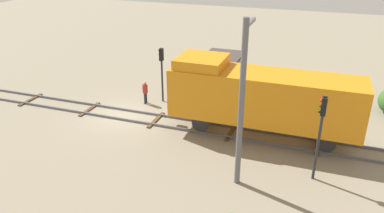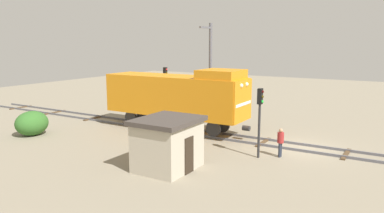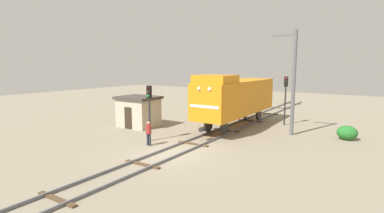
{
  "view_description": "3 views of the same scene",
  "coord_description": "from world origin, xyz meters",
  "px_view_note": "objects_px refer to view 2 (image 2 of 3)",
  "views": [
    {
      "loc": [
        20.43,
        12.4,
        11.16
      ],
      "look_at": [
        1.02,
        5.53,
        1.91
      ],
      "focal_mm": 35.0,
      "sensor_mm": 36.0,
      "label": 1
    },
    {
      "loc": [
        -23.17,
        -5.77,
        6.68
      ],
      "look_at": [
        -1.27,
        7.39,
        2.23
      ],
      "focal_mm": 35.0,
      "sensor_mm": 36.0,
      "label": 2
    },
    {
      "loc": [
        11.09,
        -14.55,
        5.58
      ],
      "look_at": [
        -1.33,
        4.51,
        2.37
      ],
      "focal_mm": 28.0,
      "sensor_mm": 36.0,
      "label": 3
    }
  ],
  "objects_px": {
    "traffic_signal_mid": "(165,83)",
    "relay_hut": "(168,143)",
    "catenary_mast": "(210,69)",
    "locomotive": "(177,94)",
    "worker_near_track": "(281,140)",
    "traffic_signal_near": "(260,110)"
  },
  "relations": [
    {
      "from": "traffic_signal_mid",
      "to": "relay_hut",
      "type": "bearing_deg",
      "value": -144.56
    },
    {
      "from": "traffic_signal_mid",
      "to": "catenary_mast",
      "type": "distance_m",
      "value": 4.08
    },
    {
      "from": "locomotive",
      "to": "catenary_mast",
      "type": "bearing_deg",
      "value": -1.47
    },
    {
      "from": "worker_near_track",
      "to": "traffic_signal_mid",
      "type": "bearing_deg",
      "value": 107.7
    },
    {
      "from": "traffic_signal_near",
      "to": "catenary_mast",
      "type": "bearing_deg",
      "value": 43.09
    },
    {
      "from": "catenary_mast",
      "to": "relay_hut",
      "type": "height_order",
      "value": "catenary_mast"
    },
    {
      "from": "locomotive",
      "to": "catenary_mast",
      "type": "xyz_separation_m",
      "value": [
        4.94,
        -0.13,
        1.58
      ]
    },
    {
      "from": "traffic_signal_near",
      "to": "relay_hut",
      "type": "distance_m",
      "value": 5.68
    },
    {
      "from": "traffic_signal_near",
      "to": "worker_near_track",
      "type": "bearing_deg",
      "value": -52.09
    },
    {
      "from": "relay_hut",
      "to": "traffic_signal_mid",
      "type": "bearing_deg",
      "value": 35.44
    },
    {
      "from": "traffic_signal_mid",
      "to": "relay_hut",
      "type": "relative_size",
      "value": 1.28
    },
    {
      "from": "worker_near_track",
      "to": "catenary_mast",
      "type": "height_order",
      "value": "catenary_mast"
    },
    {
      "from": "traffic_signal_mid",
      "to": "locomotive",
      "type": "bearing_deg",
      "value": -134.67
    },
    {
      "from": "traffic_signal_near",
      "to": "worker_near_track",
      "type": "distance_m",
      "value": 2.25
    },
    {
      "from": "traffic_signal_near",
      "to": "relay_hut",
      "type": "relative_size",
      "value": 1.16
    },
    {
      "from": "catenary_mast",
      "to": "traffic_signal_near",
      "type": "bearing_deg",
      "value": -136.91
    },
    {
      "from": "locomotive",
      "to": "traffic_signal_mid",
      "type": "xyz_separation_m",
      "value": [
        3.4,
        3.44,
        0.33
      ]
    },
    {
      "from": "relay_hut",
      "to": "catenary_mast",
      "type": "bearing_deg",
      "value": 18.62
    },
    {
      "from": "worker_near_track",
      "to": "traffic_signal_near",
      "type": "bearing_deg",
      "value": 171.02
    },
    {
      "from": "locomotive",
      "to": "traffic_signal_mid",
      "type": "height_order",
      "value": "locomotive"
    },
    {
      "from": "worker_near_track",
      "to": "catenary_mast",
      "type": "distance_m",
      "value": 11.83
    },
    {
      "from": "locomotive",
      "to": "worker_near_track",
      "type": "xyz_separation_m",
      "value": [
        -2.4,
        -8.77,
        -1.78
      ]
    }
  ]
}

